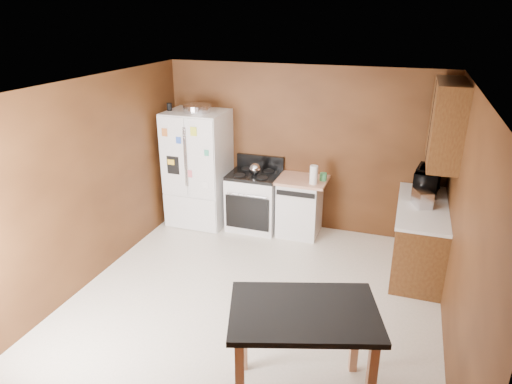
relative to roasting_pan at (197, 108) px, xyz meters
The scene contains 18 objects.
floor 3.02m from the roasting_pan, 50.74° to the right, with size 4.50×4.50×0.00m, color white.
ceiling 2.48m from the roasting_pan, 50.74° to the right, with size 4.50×4.50×0.00m, color white.
wall_back 1.68m from the roasting_pan, 14.79° to the left, with size 4.20×4.20×0.00m, color brown.
wall_front 4.41m from the roasting_pan, 69.75° to the right, with size 4.20×4.20×0.00m, color brown.
wall_left 2.03m from the roasting_pan, 107.60° to the right, with size 4.50×4.50×0.00m, color brown.
wall_right 4.10m from the roasting_pan, 27.12° to the right, with size 4.50×4.50×0.00m, color brown.
roasting_pan is the anchor object (origin of this frame).
pen_cup 0.44m from the roasting_pan, behind, with size 0.07×0.07×0.11m, color black.
kettle 1.25m from the roasting_pan, ahead, with size 0.17×0.17×0.17m, color silver.
paper_towel 1.99m from the roasting_pan, ahead, with size 0.12×0.12×0.27m, color white.
green_canister 2.13m from the roasting_pan, ahead, with size 0.10×0.10×0.11m, color #46B76C.
toaster 3.42m from the roasting_pan, ahead, with size 0.18×0.29×0.21m, color silver.
microwave 3.44m from the roasting_pan, ahead, with size 0.55×0.37×0.31m, color black.
refrigerator 0.95m from the roasting_pan, 160.23° to the left, with size 0.90×0.80×1.80m.
gas_range 1.64m from the roasting_pan, ahead, with size 0.76×0.68×1.10m.
dishwasher 2.12m from the roasting_pan, ahead, with size 0.78×0.63×0.89m.
right_cabinets 3.50m from the roasting_pan, ahead, with size 0.63×1.58×2.45m.
island 4.00m from the roasting_pan, 51.99° to the right, with size 1.42×1.15×0.91m.
Camera 1 is at (1.48, -4.27, 3.20)m, focal length 32.00 mm.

